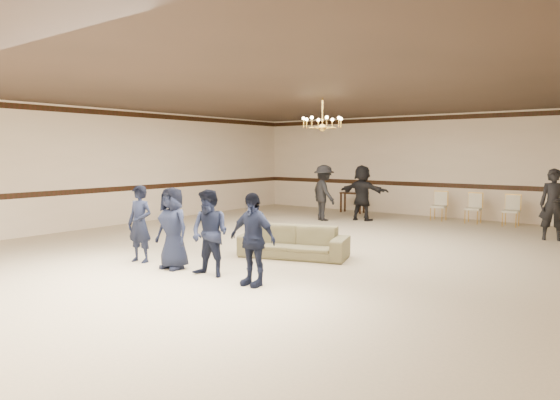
{
  "coord_description": "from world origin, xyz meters",
  "views": [
    {
      "loc": [
        6.01,
        -8.45,
        2.0
      ],
      "look_at": [
        -0.03,
        -0.5,
        1.06
      ],
      "focal_mm": 32.25,
      "sensor_mm": 36.0,
      "label": 1
    }
  ],
  "objects_px": {
    "console_table": "(352,203)",
    "boy_d": "(252,239)",
    "chandelier": "(322,113)",
    "adult_right": "(554,205)",
    "banquet_chair_right": "(511,211)",
    "boy_c": "(210,233)",
    "settee": "(294,242)",
    "boy_a": "(140,224)",
    "adult_mid": "(362,193)",
    "boy_b": "(173,228)",
    "banquet_chair_left": "(438,206)",
    "banquet_chair_mid": "(473,208)",
    "adult_left": "(324,193)"
  },
  "relations": [
    {
      "from": "boy_d",
      "to": "adult_right",
      "type": "bearing_deg",
      "value": 66.09
    },
    {
      "from": "banquet_chair_mid",
      "to": "console_table",
      "type": "xyz_separation_m",
      "value": [
        -4.0,
        0.2,
        -0.09
      ]
    },
    {
      "from": "boy_c",
      "to": "adult_right",
      "type": "height_order",
      "value": "adult_right"
    },
    {
      "from": "adult_left",
      "to": "adult_mid",
      "type": "relative_size",
      "value": 1.0
    },
    {
      "from": "banquet_chair_right",
      "to": "adult_right",
      "type": "bearing_deg",
      "value": -54.57
    },
    {
      "from": "adult_mid",
      "to": "banquet_chair_left",
      "type": "distance_m",
      "value": 2.29
    },
    {
      "from": "boy_d",
      "to": "banquet_chair_right",
      "type": "xyz_separation_m",
      "value": [
        1.65,
        8.91,
        -0.28
      ]
    },
    {
      "from": "banquet_chair_left",
      "to": "boy_b",
      "type": "bearing_deg",
      "value": -105.2
    },
    {
      "from": "chandelier",
      "to": "boy_d",
      "type": "xyz_separation_m",
      "value": [
        1.16,
        -3.75,
        -2.17
      ]
    },
    {
      "from": "chandelier",
      "to": "boy_a",
      "type": "bearing_deg",
      "value": -112.36
    },
    {
      "from": "boy_a",
      "to": "banquet_chair_left",
      "type": "xyz_separation_m",
      "value": [
        2.35,
        8.91,
        -0.28
      ]
    },
    {
      "from": "boy_a",
      "to": "settee",
      "type": "relative_size",
      "value": 0.69
    },
    {
      "from": "banquet_chair_mid",
      "to": "adult_mid",
      "type": "bearing_deg",
      "value": -155.63
    },
    {
      "from": "settee",
      "to": "boy_a",
      "type": "bearing_deg",
      "value": -152.57
    },
    {
      "from": "banquet_chair_left",
      "to": "adult_mid",
      "type": "bearing_deg",
      "value": -149.58
    },
    {
      "from": "adult_left",
      "to": "banquet_chair_right",
      "type": "relative_size",
      "value": 1.93
    },
    {
      "from": "boy_b",
      "to": "adult_right",
      "type": "xyz_separation_m",
      "value": [
        4.73,
        7.17,
        0.12
      ]
    },
    {
      "from": "boy_c",
      "to": "banquet_chair_mid",
      "type": "bearing_deg",
      "value": 73.41
    },
    {
      "from": "boy_a",
      "to": "adult_right",
      "type": "height_order",
      "value": "adult_right"
    },
    {
      "from": "boy_d",
      "to": "boy_b",
      "type": "bearing_deg",
      "value": 178.36
    },
    {
      "from": "adult_right",
      "to": "adult_left",
      "type": "bearing_deg",
      "value": 169.26
    },
    {
      "from": "boy_d",
      "to": "adult_left",
      "type": "bearing_deg",
      "value": 112.42
    },
    {
      "from": "settee",
      "to": "console_table",
      "type": "relative_size",
      "value": 2.54
    },
    {
      "from": "boy_a",
      "to": "adult_mid",
      "type": "relative_size",
      "value": 0.86
    },
    {
      "from": "chandelier",
      "to": "adult_right",
      "type": "bearing_deg",
      "value": 39.85
    },
    {
      "from": "chandelier",
      "to": "adult_right",
      "type": "xyz_separation_m",
      "value": [
        4.09,
        3.41,
        -2.05
      ]
    },
    {
      "from": "boy_b",
      "to": "adult_mid",
      "type": "height_order",
      "value": "adult_mid"
    },
    {
      "from": "boy_c",
      "to": "boy_d",
      "type": "xyz_separation_m",
      "value": [
        0.9,
        0.0,
        0.0
      ]
    },
    {
      "from": "settee",
      "to": "adult_right",
      "type": "distance_m",
      "value": 6.3
    },
    {
      "from": "boy_c",
      "to": "chandelier",
      "type": "bearing_deg",
      "value": 87.19
    },
    {
      "from": "banquet_chair_left",
      "to": "console_table",
      "type": "relative_size",
      "value": 1.06
    },
    {
      "from": "settee",
      "to": "banquet_chair_left",
      "type": "relative_size",
      "value": 2.41
    },
    {
      "from": "adult_mid",
      "to": "banquet_chair_mid",
      "type": "distance_m",
      "value": 3.14
    },
    {
      "from": "adult_left",
      "to": "console_table",
      "type": "bearing_deg",
      "value": -52.32
    },
    {
      "from": "adult_mid",
      "to": "boy_d",
      "type": "bearing_deg",
      "value": 103.23
    },
    {
      "from": "console_table",
      "to": "boy_d",
      "type": "bearing_deg",
      "value": -67.98
    },
    {
      "from": "boy_d",
      "to": "chandelier",
      "type": "bearing_deg",
      "value": 105.48
    },
    {
      "from": "adult_right",
      "to": "banquet_chair_mid",
      "type": "xyz_separation_m",
      "value": [
        -2.28,
        1.74,
        -0.4
      ]
    },
    {
      "from": "boy_c",
      "to": "console_table",
      "type": "xyz_separation_m",
      "value": [
        -2.45,
        9.11,
        -0.37
      ]
    },
    {
      "from": "boy_b",
      "to": "adult_mid",
      "type": "xyz_separation_m",
      "value": [
        -0.37,
        7.57,
        0.12
      ]
    },
    {
      "from": "settee",
      "to": "banquet_chair_right",
      "type": "relative_size",
      "value": 2.41
    },
    {
      "from": "boy_b",
      "to": "boy_d",
      "type": "distance_m",
      "value": 1.8
    },
    {
      "from": "adult_right",
      "to": "banquet_chair_right",
      "type": "xyz_separation_m",
      "value": [
        -1.28,
        1.74,
        -0.4
      ]
    },
    {
      "from": "boy_c",
      "to": "boy_d",
      "type": "bearing_deg",
      "value": -6.71
    },
    {
      "from": "boy_c",
      "to": "settee",
      "type": "bearing_deg",
      "value": 77.81
    },
    {
      "from": "chandelier",
      "to": "console_table",
      "type": "xyz_separation_m",
      "value": [
        -2.19,
        5.35,
        -2.54
      ]
    },
    {
      "from": "settee",
      "to": "boy_b",
      "type": "bearing_deg",
      "value": -136.48
    },
    {
      "from": "boy_c",
      "to": "boy_b",
      "type": "bearing_deg",
      "value": 173.29
    },
    {
      "from": "adult_right",
      "to": "console_table",
      "type": "xyz_separation_m",
      "value": [
        -6.28,
        1.94,
        -0.48
      ]
    },
    {
      "from": "boy_a",
      "to": "adult_mid",
      "type": "bearing_deg",
      "value": 74.79
    }
  ]
}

